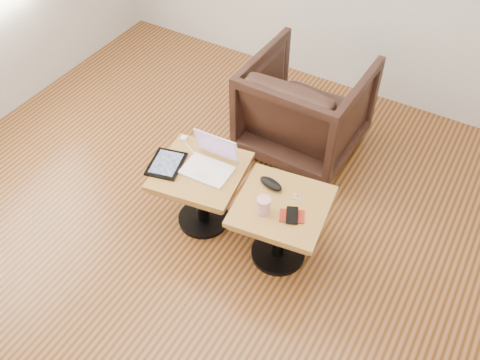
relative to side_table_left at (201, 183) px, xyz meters
The scene contains 11 objects.
room_shell 1.09m from the side_table_left, 53.91° to the right, with size 4.52×4.52×2.71m.
side_table_left is the anchor object (origin of this frame).
side_table_right 0.56m from the side_table_left, ahead, with size 0.58×0.58×0.47m.
laptop 0.17m from the side_table_left, 45.01° to the left, with size 0.30×0.26×0.21m.
tablet 0.24m from the side_table_left, 159.95° to the right, with size 0.25×0.29×0.02m.
charging_adapter 0.32m from the side_table_left, 144.14° to the left, with size 0.04×0.04×0.02m, color white.
glasses_case 0.47m from the side_table_left, 11.34° to the left, with size 0.15×0.07×0.05m, color black.
striped_cup 0.53m from the side_table_left, 12.04° to the right, with size 0.08×0.08×0.10m, color #D64F77.
earbuds_tangle 0.63m from the side_table_left, ahead, with size 0.07×0.05×0.01m.
phone_on_sleeve 0.66m from the side_table_left, ahead, with size 0.17×0.14×0.02m.
armchair 1.02m from the side_table_left, 76.48° to the left, with size 0.78×0.81×0.73m, color black.
Camera 1 is at (1.11, -1.51, 2.72)m, focal length 40.00 mm.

